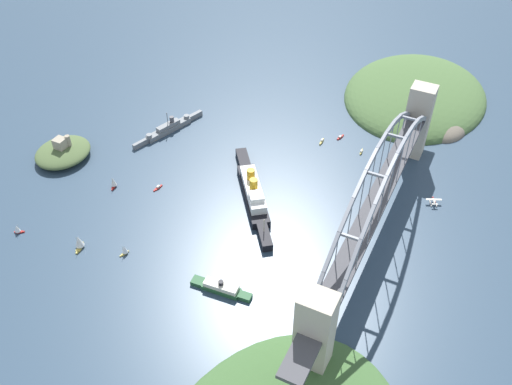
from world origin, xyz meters
TOP-DOWN VIEW (x-y plane):
  - ground_plane at (0.00, 0.00)m, footprint 1400.00×1400.00m
  - harbor_arch_bridge at (0.00, -0.00)m, footprint 259.89×16.85m
  - headland_east_shore at (177.12, 14.48)m, footprint 145.60×116.26m
  - ocean_liner at (2.38, 82.62)m, footprint 84.23×65.56m
  - naval_cruiser at (43.52, 175.90)m, footprint 64.34×24.22m
  - harbor_ferry_steamer at (-76.34, 63.96)m, footprint 9.05×36.82m
  - fort_island_mid_harbor at (-18.78, 227.40)m, footprint 41.96×37.88m
  - seaplane_taxiing_near_bridge at (49.98, -28.13)m, footprint 7.79×10.12m
  - small_boat_0 at (-29.56, 173.91)m, footprint 7.11×4.78m
  - small_boat_1 at (93.89, 52.94)m, footprint 8.14×3.20m
  - small_boat_2 at (-85.03, 157.74)m, footprint 9.72×6.66m
  - small_boat_3 at (83.14, 32.68)m, footprint 7.34×1.84m
  - small_boat_4 at (-92.32, 201.10)m, footprint 4.77×6.01m
  - small_boat_5 at (-17.72, 145.67)m, footprint 8.08×2.61m
  - small_boat_6 at (-77.23, 129.71)m, footprint 6.29×4.48m
  - small_boat_7 at (82.31, 63.76)m, footprint 8.41×1.71m

SIDE VIEW (x-z plane):
  - ground_plane at x=0.00m, z-range 0.00..0.00m
  - headland_east_shore at x=177.12m, z-range -15.15..15.15m
  - small_boat_1 at x=93.89m, z-range -0.27..1.64m
  - small_boat_5 at x=-17.72m, z-range -0.31..1.74m
  - small_boat_3 at x=83.14m, z-range -0.32..1.86m
  - small_boat_7 at x=82.31m, z-range -0.33..2.03m
  - seaplane_taxiing_near_bridge at x=49.98m, z-range -0.37..4.62m
  - harbor_ferry_steamer at x=-76.34m, z-range -1.56..6.42m
  - naval_cruiser at x=43.52m, z-range -5.57..11.73m
  - small_boat_4 at x=-92.32m, z-range -0.19..6.83m
  - small_boat_6 at x=-77.23m, z-range -0.21..7.33m
  - small_boat_0 at x=-29.56m, z-range -0.26..8.42m
  - small_boat_2 at x=-85.03m, z-range -0.41..10.14m
  - fort_island_mid_harbor at x=-18.78m, z-range -3.79..13.68m
  - ocean_liner at x=2.38m, z-range -3.92..14.34m
  - harbor_arch_bridge at x=0.00m, z-range -3.56..65.66m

